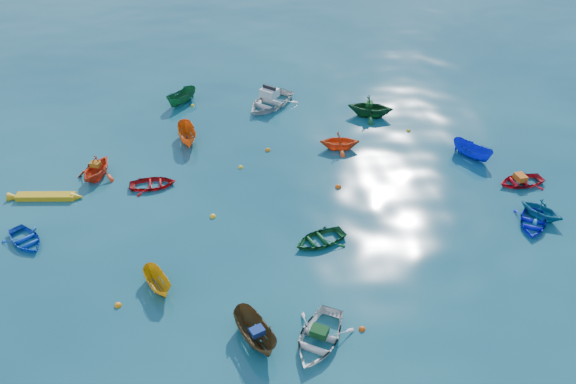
{
  "coord_description": "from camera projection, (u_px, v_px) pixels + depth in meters",
  "views": [
    {
      "loc": [
        -2.45,
        -21.85,
        19.53
      ],
      "look_at": [
        0.0,
        5.0,
        0.4
      ],
      "focal_mm": 35.0,
      "sensor_mm": 36.0,
      "label": 1
    }
  ],
  "objects": [
    {
      "name": "buoy_or_d",
      "position": [
        338.0,
        187.0,
        34.15
      ],
      "size": [
        0.39,
        0.39,
        0.39
      ],
      "primitive_type": "sphere",
      "color": "#E5500C",
      "rests_on": "ground"
    },
    {
      "name": "tarp_green_b",
      "position": [
        369.0,
        104.0,
        41.12
      ],
      "size": [
        0.62,
        0.71,
        0.29
      ],
      "primitive_type": "cube",
      "rotation": [
        0.0,
        0.0,
        1.28
      ],
      "color": "#134E19",
      "rests_on": "dinghy_green_n"
    },
    {
      "name": "buoy_ye_a",
      "position": [
        213.0,
        217.0,
        31.76
      ],
      "size": [
        0.36,
        0.36,
        0.36
      ],
      "primitive_type": "sphere",
      "color": "yellow",
      "rests_on": "ground"
    },
    {
      "name": "dinghy_orange_w",
      "position": [
        98.0,
        177.0,
        35.1
      ],
      "size": [
        3.24,
        3.5,
        1.52
      ],
      "primitive_type": "imported",
      "rotation": [
        0.0,
        0.0,
        -0.31
      ],
      "color": "red",
      "rests_on": "ground"
    },
    {
      "name": "motorboat_white",
      "position": [
        270.0,
        106.0,
        43.1
      ],
      "size": [
        5.48,
        5.64,
        1.55
      ],
      "primitive_type": "imported",
      "rotation": [
        0.0,
        0.0,
        -0.7
      ],
      "color": "silver",
      "rests_on": "ground"
    },
    {
      "name": "buoy_ye_d",
      "position": [
        193.0,
        106.0,
        43.08
      ],
      "size": [
        0.3,
        0.3,
        0.3
      ],
      "primitive_type": "sphere",
      "color": "yellow",
      "rests_on": "ground"
    },
    {
      "name": "dinghy_green_n",
      "position": [
        370.0,
        116.0,
        41.69
      ],
      "size": [
        3.98,
        3.68,
        1.74
      ],
      "primitive_type": "imported",
      "rotation": [
        0.0,
        0.0,
        1.28
      ],
      "color": "#10471F",
      "rests_on": "ground"
    },
    {
      "name": "dinghy_blue_sw",
      "position": [
        26.0,
        242.0,
        29.95
      ],
      "size": [
        3.24,
        3.34,
        0.57
      ],
      "primitive_type": "imported",
      "rotation": [
        0.0,
        0.0,
        0.69
      ],
      "color": "blue",
      "rests_on": "ground"
    },
    {
      "name": "sampan_orange_n",
      "position": [
        188.0,
        141.0,
        38.67
      ],
      "size": [
        1.73,
        3.31,
        1.22
      ],
      "primitive_type": "imported",
      "rotation": [
        0.0,
        0.0,
        0.18
      ],
      "color": "#D85F14",
      "rests_on": "ground"
    },
    {
      "name": "sampan_blue_far",
      "position": [
        471.0,
        157.0,
        37.01
      ],
      "size": [
        2.59,
        2.99,
        1.12
      ],
      "primitive_type": "imported",
      "rotation": [
        0.0,
        0.0,
        0.63
      ],
      "color": "#101FCC",
      "rests_on": "ground"
    },
    {
      "name": "buoy_or_a",
      "position": [
        118.0,
        306.0,
        26.24
      ],
      "size": [
        0.34,
        0.34,
        0.34
      ],
      "primitive_type": "sphere",
      "color": "orange",
      "rests_on": "ground"
    },
    {
      "name": "buoy_or_c",
      "position": [
        268.0,
        150.0,
        37.69
      ],
      "size": [
        0.36,
        0.36,
        0.36
      ],
      "primitive_type": "sphere",
      "color": "orange",
      "rests_on": "ground"
    },
    {
      "name": "buoy_ye_c",
      "position": [
        241.0,
        168.0,
        35.96
      ],
      "size": [
        0.31,
        0.31,
        0.31
      ],
      "primitive_type": "sphere",
      "color": "yellow",
      "rests_on": "ground"
    },
    {
      "name": "ground",
      "position": [
        297.0,
        253.0,
        29.23
      ],
      "size": [
        160.0,
        160.0,
        0.0
      ],
      "primitive_type": "plane",
      "color": "#0B3D51",
      "rests_on": "ground"
    },
    {
      "name": "buoy_or_e",
      "position": [
        386.0,
        112.0,
        42.2
      ],
      "size": [
        0.35,
        0.35,
        0.35
      ],
      "primitive_type": "sphere",
      "color": "orange",
      "rests_on": "ground"
    },
    {
      "name": "buoy_or_b",
      "position": [
        362.0,
        329.0,
        25.07
      ],
      "size": [
        0.31,
        0.31,
        0.31
      ],
      "primitive_type": "sphere",
      "color": "#DD4A0C",
      "rests_on": "ground"
    },
    {
      "name": "dinghy_white_near",
      "position": [
        318.0,
        342.0,
        24.51
      ],
      "size": [
        3.96,
        4.38,
        0.74
      ],
      "primitive_type": "imported",
      "rotation": [
        0.0,
        0.0,
        -0.49
      ],
      "color": "silver",
      "rests_on": "ground"
    },
    {
      "name": "dinghy_green_e",
      "position": [
        319.0,
        242.0,
        29.97
      ],
      "size": [
        3.47,
        3.03,
        0.6
      ],
      "primitive_type": "imported",
      "rotation": [
        0.0,
        0.0,
        -1.17
      ],
      "color": "#135224",
      "rests_on": "ground"
    },
    {
      "name": "kayak_yellow",
      "position": [
        47.0,
        199.0,
        33.2
      ],
      "size": [
        4.18,
        0.96,
        0.42
      ],
      "primitive_type": null,
      "rotation": [
        0.0,
        0.0,
        1.49
      ],
      "color": "gold",
      "rests_on": "ground"
    },
    {
      "name": "dinghy_orange_far",
      "position": [
        339.0,
        149.0,
        37.86
      ],
      "size": [
        2.83,
        2.5,
        1.4
      ],
      "primitive_type": "imported",
      "rotation": [
        0.0,
        0.0,
        1.49
      ],
      "color": "#EC4D16",
      "rests_on": "ground"
    },
    {
      "name": "tarp_green_a",
      "position": [
        319.0,
        332.0,
        24.26
      ],
      "size": [
        0.92,
        0.85,
        0.36
      ],
      "primitive_type": "cube",
      "rotation": [
        0.0,
        0.0,
        -0.49
      ],
      "color": "#104018",
      "rests_on": "dinghy_white_near"
    },
    {
      "name": "sampan_brown_mid",
      "position": [
        256.0,
        340.0,
        24.57
      ],
      "size": [
        2.38,
        3.31,
        1.2
      ],
      "primitive_type": "imported",
      "rotation": [
        0.0,
        0.0,
        0.44
      ],
      "color": "brown",
      "rests_on": "ground"
    },
    {
      "name": "buoy_ye_b",
      "position": [
        105.0,
        165.0,
        36.17
      ],
      "size": [
        0.34,
        0.34,
        0.34
      ],
      "primitive_type": "sphere",
      "color": "yellow",
      "rests_on": "ground"
    },
    {
      "name": "dinghy_blue_se",
      "position": [
        532.0,
        224.0,
        31.2
      ],
      "size": [
        3.17,
        3.54,
        0.6
      ],
      "primitive_type": "imported",
      "rotation": [
        0.0,
        0.0,
        -0.47
      ],
      "color": "#1017CE",
      "rests_on": "ground"
    },
    {
      "name": "dinghy_red_ne",
      "position": [
        520.0,
        183.0,
        34.49
      ],
      "size": [
        3.14,
        2.47,
        0.59
      ],
      "primitive_type": "imported",
      "rotation": [
        0.0,
        0.0,
        -1.41
      ],
      "color": "red",
      "rests_on": "ground"
    },
    {
      "name": "dinghy_red_nw",
      "position": [
        153.0,
        186.0,
        34.24
      ],
      "size": [
        2.95,
        2.23,
        0.58
      ],
      "primitive_type": "imported",
      "rotation": [
        0.0,
        0.0,
        1.66
      ],
      "color": "#B40F11",
      "rests_on": "ground"
    },
    {
      "name": "tarp_blue_a",
      "position": [
        257.0,
        331.0,
        24.03
      ],
      "size": [
        0.74,
        0.67,
        0.29
      ],
      "primitive_type": "cube",
      "rotation": [
        0.0,
        0.0,
        0.44
      ],
      "color": "navy",
      "rests_on": "sampan_brown_mid"
    },
    {
      "name": "tarp_orange_b",
      "position": [
        520.0,
        177.0,
        34.19
      ],
      "size": [
        0.67,
        0.82,
        0.36
      ],
      "primitive_type": "cube",
      "rotation": [
        0.0,
        0.0,
        -1.41
      ],
      "color": "#D35D15",
      "rests_on": "dinghy_red_ne"
    },
    {
      "name": "tarp_orange_a",
      "position": [
        95.0,
        164.0,
        34.61
      ],
      "size": [
        0.71,
        0.61,
        0.29
      ],
      "primitive_type": "cube",
      "rotation": [
        0.0,
        0.0,
        -0.31
      ],
      "color": "#BB6A13",
      "rests_on": "dinghy_orange_w"
    },
    {
      "name": "sampan_green_far",
      "position": [
        182.0,
        103.0,
        43.44
      ],
      "size": [
        2.76,
        3.04,
        1.16
      ],
      "primitive_type": "imported",
      "rotation": [
        0.0,
        0.0,
        -0.68
      ],
      "color": "#14562C",
      "rests_on": "ground"
    },
    {
      "name": "sampan_yellow_mid",
      "position": [
        159.0,
        288.0,
        27.19
      ],
      "size": [
        1.95,
        2.6,
        0.95
      ],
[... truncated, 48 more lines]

